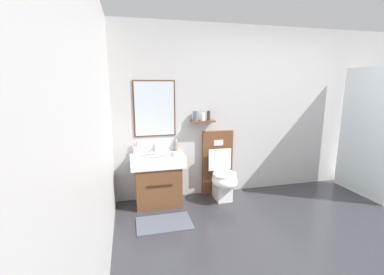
{
  "coord_description": "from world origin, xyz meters",
  "views": [
    {
      "loc": [
        -2.17,
        -1.9,
        1.7
      ],
      "look_at": [
        -1.3,
        1.64,
        0.95
      ],
      "focal_mm": 24.53,
      "sensor_mm": 36.0,
      "label": 1
    }
  ],
  "objects_px": {
    "toothbrush_cup": "(135,150)",
    "shower_tray": "(375,167)",
    "toilet": "(221,173)",
    "soap_dispenser": "(176,146)",
    "vanity_sink_left": "(158,178)"
  },
  "relations": [
    {
      "from": "toothbrush_cup",
      "to": "shower_tray",
      "type": "distance_m",
      "value": 3.74
    },
    {
      "from": "toilet",
      "to": "soap_dispenser",
      "type": "relative_size",
      "value": 5.47
    },
    {
      "from": "toilet",
      "to": "toothbrush_cup",
      "type": "distance_m",
      "value": 1.32
    },
    {
      "from": "vanity_sink_left",
      "to": "soap_dispenser",
      "type": "distance_m",
      "value": 0.54
    },
    {
      "from": "vanity_sink_left",
      "to": "soap_dispenser",
      "type": "bearing_deg",
      "value": 29.03
    },
    {
      "from": "vanity_sink_left",
      "to": "toothbrush_cup",
      "type": "xyz_separation_m",
      "value": [
        -0.29,
        0.16,
        0.39
      ]
    },
    {
      "from": "toilet",
      "to": "soap_dispenser",
      "type": "xyz_separation_m",
      "value": [
        -0.65,
        0.17,
        0.43
      ]
    },
    {
      "from": "vanity_sink_left",
      "to": "shower_tray",
      "type": "distance_m",
      "value": 3.41
    },
    {
      "from": "soap_dispenser",
      "to": "toothbrush_cup",
      "type": "bearing_deg",
      "value": -179.01
    },
    {
      "from": "soap_dispenser",
      "to": "shower_tray",
      "type": "relative_size",
      "value": 0.09
    },
    {
      "from": "toothbrush_cup",
      "to": "shower_tray",
      "type": "bearing_deg",
      "value": -8.58
    },
    {
      "from": "toilet",
      "to": "shower_tray",
      "type": "xyz_separation_m",
      "value": [
        2.44,
        -0.39,
        0.03
      ]
    },
    {
      "from": "vanity_sink_left",
      "to": "toothbrush_cup",
      "type": "height_order",
      "value": "toothbrush_cup"
    },
    {
      "from": "toothbrush_cup",
      "to": "soap_dispenser",
      "type": "relative_size",
      "value": 1.09
    },
    {
      "from": "vanity_sink_left",
      "to": "toilet",
      "type": "bearing_deg",
      "value": -0.12
    }
  ]
}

